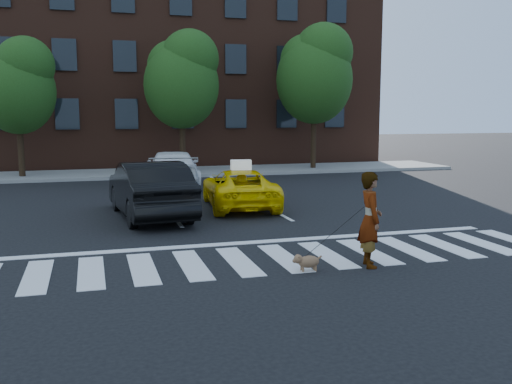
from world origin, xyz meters
TOP-DOWN VIEW (x-y plane):
  - ground at (0.00, 0.00)m, footprint 120.00×120.00m
  - crosswalk at (0.00, 0.00)m, footprint 13.00×2.40m
  - stop_line at (0.00, 1.60)m, footprint 12.00×0.30m
  - sidewalk_far at (0.00, 17.50)m, footprint 30.00×4.00m
  - building at (0.00, 25.00)m, footprint 26.00×10.00m
  - tree_left at (-6.97, 17.00)m, footprint 3.39×3.38m
  - tree_mid at (0.53, 17.00)m, footprint 3.69×3.69m
  - tree_right at (7.53, 17.00)m, footprint 4.00×4.00m
  - taxi at (0.74, 6.64)m, footprint 2.51×4.71m
  - black_sedan at (-2.27, 5.67)m, footprint 2.25×5.24m
  - white_suv at (-0.69, 12.03)m, footprint 2.78×5.48m
  - woman at (1.45, -1.10)m, footprint 0.60×0.79m
  - dog at (0.09, -1.10)m, footprint 0.61×0.26m
  - taxi_sign at (0.74, 6.44)m, footprint 0.67×0.34m

SIDE VIEW (x-z plane):
  - ground at x=0.00m, z-range 0.00..0.00m
  - crosswalk at x=0.00m, z-range 0.00..0.01m
  - stop_line at x=0.00m, z-range 0.00..0.01m
  - sidewalk_far at x=0.00m, z-range 0.00..0.15m
  - dog at x=0.09m, z-range 0.03..0.38m
  - taxi at x=0.74m, z-range 0.00..1.26m
  - white_suv at x=-0.69m, z-range 0.00..1.52m
  - black_sedan at x=-2.27m, z-range 0.00..1.68m
  - woman at x=1.45m, z-range 0.00..1.94m
  - taxi_sign at x=0.74m, z-range 1.26..1.58m
  - tree_left at x=-6.97m, z-range 1.19..7.69m
  - tree_mid at x=0.53m, z-range 1.30..8.40m
  - tree_right at x=7.53m, z-range 1.41..9.11m
  - building at x=0.00m, z-range 0.00..12.00m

